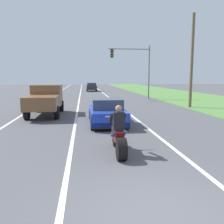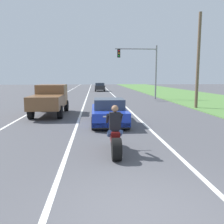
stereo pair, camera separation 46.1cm
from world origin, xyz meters
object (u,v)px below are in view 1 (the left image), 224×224
Objects in this scene: traffic_light_mast_near at (136,64)px; distant_car_far_ahead at (92,87)px; sports_car_blue at (107,112)px; pickup_truck_left_lane_brown at (45,99)px; motorcycle_with_rider at (119,136)px.

distant_car_far_ahead is at bearing 105.30° from traffic_light_mast_near.
sports_car_blue is 30.91m from distant_car_far_ahead.
pickup_truck_left_lane_brown is 1.20× the size of distant_car_far_ahead.
motorcycle_with_rider reaches higher than sports_car_blue.
motorcycle_with_rider is at bearing -103.90° from traffic_light_mast_near.
sports_car_blue is 15.57m from traffic_light_mast_near.
pickup_truck_left_lane_brown reaches higher than motorcycle_with_rider.
traffic_light_mast_near is at bearing 71.75° from sports_car_blue.
motorcycle_with_rider is 36.21m from distant_car_far_ahead.
pickup_truck_left_lane_brown is 14.19m from traffic_light_mast_near.
traffic_light_mast_near is 1.50× the size of distant_car_far_ahead.
pickup_truck_left_lane_brown reaches higher than sports_car_blue.
traffic_light_mast_near is 17.38m from distant_car_far_ahead.
sports_car_blue is (0.12, 5.30, 0.04)m from motorcycle_with_rider.
sports_car_blue is at bearing -90.47° from distant_car_far_ahead.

